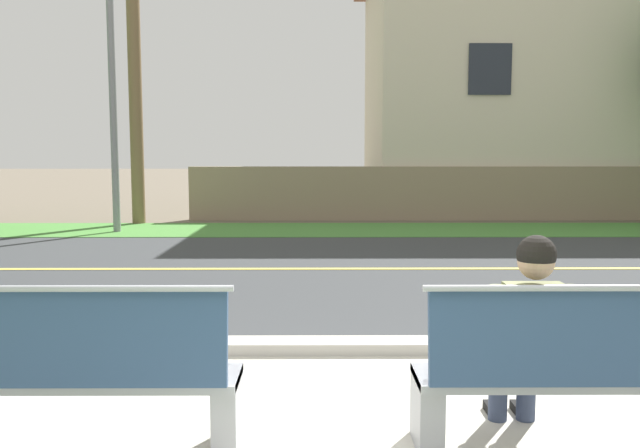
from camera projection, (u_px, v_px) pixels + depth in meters
ground_plane at (320, 254)px, 11.31m from camera, size 140.00×140.00×0.00m
curb_edge at (324, 346)px, 5.68m from camera, size 44.00×0.30×0.11m
street_asphalt at (321, 269)px, 9.82m from camera, size 52.00×8.00×0.01m
road_centre_line at (321, 269)px, 9.82m from camera, size 48.00×0.14×0.01m
far_verge_grass at (319, 230)px, 14.97m from camera, size 48.00×2.80×0.02m
bench_left at (67, 376)px, 3.71m from camera, size 1.93×0.48×1.01m
bench_right at (587, 375)px, 3.73m from camera, size 1.93×0.48×1.01m
seated_person_olive at (528, 330)px, 3.87m from camera, size 0.52×0.68×1.25m
streetlamp at (115, 58)px, 14.36m from camera, size 0.24×2.10×6.60m
garden_wall at (438, 193)px, 17.22m from camera, size 13.00×0.36×1.40m
house_across_street at (535, 83)px, 20.08m from camera, size 10.77×6.91×7.67m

